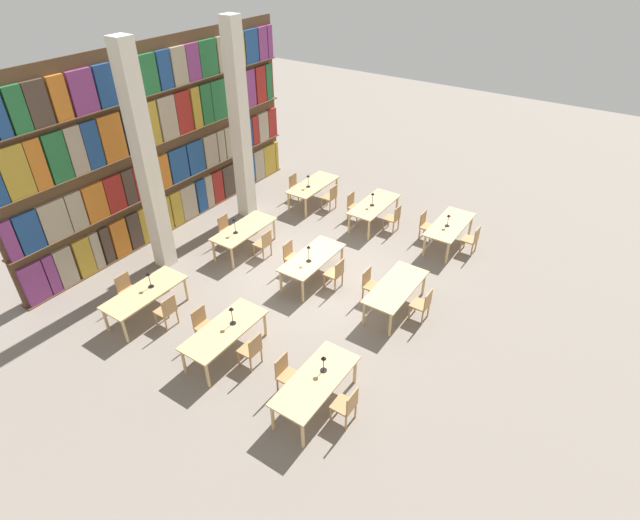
{
  "coord_description": "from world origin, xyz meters",
  "views": [
    {
      "loc": [
        -8.99,
        -6.27,
        8.08
      ],
      "look_at": [
        0.0,
        -0.24,
        0.65
      ],
      "focal_mm": 28.0,
      "sensor_mm": 36.0,
      "label": 1
    }
  ],
  "objects": [
    {
      "name": "reading_table_1",
      "position": [
        0.02,
        -2.46,
        0.64
      ],
      "size": [
        2.03,
        0.85,
        0.72
      ],
      "color": "tan",
      "rests_on": "ground_plane"
    },
    {
      "name": "chair_12",
      "position": [
        -3.52,
        1.74,
        0.47
      ],
      "size": [
        0.42,
        0.4,
        0.87
      ],
      "color": "tan",
      "rests_on": "ground_plane"
    },
    {
      "name": "chair_9",
      "position": [
        -0.05,
        0.66,
        0.47
      ],
      "size": [
        0.42,
        0.4,
        0.87
      ],
      "rotation": [
        0.0,
        0.0,
        3.14
      ],
      "color": "tan",
      "rests_on": "ground_plane"
    },
    {
      "name": "chair_10",
      "position": [
        3.4,
        -0.69,
        0.47
      ],
      "size": [
        0.42,
        0.4,
        0.87
      ],
      "color": "tan",
      "rests_on": "ground_plane"
    },
    {
      "name": "reading_table_8",
      "position": [
        3.53,
        2.4,
        0.64
      ],
      "size": [
        2.03,
        0.85,
        0.72
      ],
      "color": "tan",
      "rests_on": "ground_plane"
    },
    {
      "name": "desk_lamp_6",
      "position": [
        -0.29,
        2.44,
        1.04
      ],
      "size": [
        0.14,
        0.14,
        0.47
      ],
      "color": "black",
      "rests_on": "reading_table_7"
    },
    {
      "name": "desk_lamp_7",
      "position": [
        3.27,
        2.42,
        1.01
      ],
      "size": [
        0.14,
        0.14,
        0.43
      ],
      "color": "black",
      "rests_on": "reading_table_8"
    },
    {
      "name": "desk_lamp_2",
      "position": [
        -3.2,
        -0.09,
        1.03
      ],
      "size": [
        0.14,
        0.14,
        0.46
      ],
      "color": "black",
      "rests_on": "reading_table_3"
    },
    {
      "name": "chair_14",
      "position": [
        0.04,
        1.71,
        0.47
      ],
      "size": [
        0.42,
        0.4,
        0.87
      ],
      "color": "tan",
      "rests_on": "ground_plane"
    },
    {
      "name": "chair_11",
      "position": [
        3.4,
        0.73,
        0.47
      ],
      "size": [
        0.42,
        0.4,
        0.87
      ],
      "rotation": [
        0.0,
        0.0,
        3.14
      ],
      "color": "tan",
      "rests_on": "ground_plane"
    },
    {
      "name": "chair_15",
      "position": [
        0.04,
        3.13,
        0.47
      ],
      "size": [
        0.42,
        0.4,
        0.87
      ],
      "rotation": [
        0.0,
        0.0,
        3.14
      ],
      "color": "tan",
      "rests_on": "ground_plane"
    },
    {
      "name": "desk_lamp_4",
      "position": [
        3.31,
        0.02,
        1.02
      ],
      "size": [
        0.14,
        0.14,
        0.44
      ],
      "color": "black",
      "rests_on": "reading_table_5"
    },
    {
      "name": "reading_table_6",
      "position": [
        -3.53,
        2.45,
        0.64
      ],
      "size": [
        2.03,
        0.85,
        0.72
      ],
      "color": "tan",
      "rests_on": "ground_plane"
    },
    {
      "name": "desk_lamp_3",
      "position": [
        -0.3,
        -0.09,
        1.05
      ],
      "size": [
        0.14,
        0.14,
        0.49
      ],
      "color": "black",
      "rests_on": "reading_table_4"
    },
    {
      "name": "desk_lamp_0",
      "position": [
        -3.25,
        -2.51,
        0.98
      ],
      "size": [
        0.14,
        0.14,
        0.39
      ],
      "color": "black",
      "rests_on": "reading_table_0"
    },
    {
      "name": "reading_table_3",
      "position": [
        -3.44,
        -0.05,
        0.64
      ],
      "size": [
        2.03,
        0.85,
        0.72
      ],
      "color": "tan",
      "rests_on": "ground_plane"
    },
    {
      "name": "reading_table_5",
      "position": [
        3.45,
        0.02,
        0.64
      ],
      "size": [
        2.03,
        0.85,
        0.72
      ],
      "color": "tan",
      "rests_on": "ground_plane"
    },
    {
      "name": "reading_table_2",
      "position": [
        3.58,
        -2.42,
        0.64
      ],
      "size": [
        2.03,
        0.85,
        0.72
      ],
      "color": "tan",
      "rests_on": "ground_plane"
    },
    {
      "name": "chair_7",
      "position": [
        -3.4,
        0.66,
        0.47
      ],
      "size": [
        0.42,
        0.4,
        0.87
      ],
      "rotation": [
        0.0,
        0.0,
        3.14
      ],
      "color": "tan",
      "rests_on": "ground_plane"
    },
    {
      "name": "chair_2",
      "position": [
        0.04,
        -3.17,
        0.47
      ],
      "size": [
        0.42,
        0.4,
        0.87
      ],
      "color": "tan",
      "rests_on": "ground_plane"
    },
    {
      "name": "chair_6",
      "position": [
        -3.4,
        -0.76,
        0.47
      ],
      "size": [
        0.42,
        0.4,
        0.87
      ],
      "color": "tan",
      "rests_on": "ground_plane"
    },
    {
      "name": "chair_4",
      "position": [
        3.55,
        -3.13,
        0.47
      ],
      "size": [
        0.42,
        0.4,
        0.87
      ],
      "color": "tan",
      "rests_on": "ground_plane"
    },
    {
      "name": "chair_17",
      "position": [
        3.51,
        3.12,
        0.47
      ],
      "size": [
        0.42,
        0.4,
        0.87
      ],
      "rotation": [
        0.0,
        0.0,
        3.14
      ],
      "color": "tan",
      "rests_on": "ground_plane"
    },
    {
      "name": "reading_table_4",
      "position": [
        -0.07,
        -0.05,
        0.64
      ],
      "size": [
        2.03,
        0.85,
        0.72
      ],
      "color": "tan",
      "rests_on": "ground_plane"
    },
    {
      "name": "chair_1",
      "position": [
        -3.54,
        -1.8,
        0.47
      ],
      "size": [
        0.42,
        0.4,
        0.87
      ],
      "rotation": [
        0.0,
        0.0,
        3.14
      ],
      "color": "tan",
      "rests_on": "ground_plane"
    },
    {
      "name": "chair_5",
      "position": [
        3.55,
        -1.71,
        0.47
      ],
      "size": [
        0.42,
        0.4,
        0.87
      ],
      "rotation": [
        0.0,
        0.0,
        3.14
      ],
      "color": "tan",
      "rests_on": "ground_plane"
    },
    {
      "name": "pillar_left",
      "position": [
        -1.76,
        3.82,
        3.0
      ],
      "size": [
        0.44,
        0.44,
        6.0
      ],
      "color": "silver",
      "rests_on": "ground_plane"
    },
    {
      "name": "pillar_center",
      "position": [
        1.76,
        3.82,
        3.0
      ],
      "size": [
        0.44,
        0.44,
        6.0
      ],
      "color": "silver",
      "rests_on": "ground_plane"
    },
    {
      "name": "chair_3",
      "position": [
        0.04,
        -1.75,
        0.47
      ],
      "size": [
        0.42,
        0.4,
        0.87
      ],
      "rotation": [
        0.0,
        0.0,
        3.14
      ],
      "color": "tan",
      "rests_on": "ground_plane"
    },
    {
      "name": "chair_16",
      "position": [
        3.51,
        1.69,
        0.47
      ],
      "size": [
        0.42,
        0.4,
        0.87
      ],
      "color": "tan",
      "rests_on": "ground_plane"
    },
    {
      "name": "bookshelf_bank",
      "position": [
        -0.01,
        5.19,
        2.64
      ],
      "size": [
        10.26,
        0.35,
        5.5
      ],
      "color": "brown",
      "rests_on": "ground_plane"
    },
    {
      "name": "ground_plane",
      "position": [
        0.0,
        0.0,
        0.0
      ],
      "size": [
        40.0,
        40.0,
        0.0
      ],
      "primitive_type": "plane",
      "color": "gray"
    },
    {
      "name": "chair_13",
      "position": [
        -3.52,
        3.16,
        0.47
      ],
      "size": [
        0.42,
        0.4,
        0.87
      ],
      "rotation": [
        0.0,
        0.0,
        3.14
      ],
      "color": "tan",
      "rests_on": "ground_plane"
    },
    {
      "name": "chair_0",
      "position": [
        -3.54,
        -3.22,
        0.47
      ],
      "size": [
        0.42,
        0.4,
        0.87
      ],
      "color": "tan",
      "rests_on": "ground_plane"
    },
    {
      "name": "chair_8",
      "position": [
        -0.05,
        -0.76,
        0.47
      ],
      "size": [
        0.42,
        0.4,
        0.87
      ],
      "color": "tan",
      "rests_on": "ground_plane"
    },
    {
      "name": "reading_table_0",
      "position": [
        -3.53,
        -2.51,
        0.64
      ],
      "size": [
        2.03,
        0.85,
        0.72
      ],
      "color": "tan",
      "rests_on": "ground_plane"
    },
    {
      "name": "desk_lamp_5",
      "position": [
        -3.31,
        2.45,
        1.01
      ],
      "size": [
        0.14,
        0.14,
        0.43
      ],
      "color": "black",
      "rests_on": "reading_table_6"
    },
    {
      "name": "reading_table_7",
      "position": [
        0.03,
        2.42,
        0.64
      ],
      "size": [
        2.03,
        0.85,
        0.72
      ],
      "color": "tan",
      "rests_on": "ground_plane"
    },
    {
      "name": "desk_lamp_1",
      "position": [
        3.41,
        -2.39,
        0.98
      ],
      "size": [
        0.14,
        0.14,
        0.39
      ],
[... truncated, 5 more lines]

